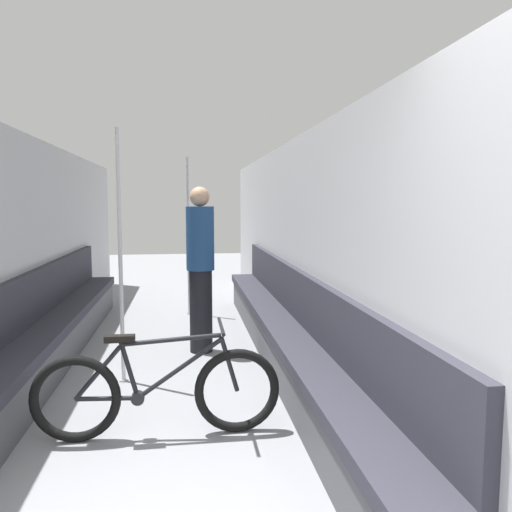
# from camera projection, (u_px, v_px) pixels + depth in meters

# --- Properties ---
(wall_left) EXTENTS (0.10, 10.80, 2.29)m
(wall_left) POSITION_uv_depth(u_px,v_px,m) (15.00, 254.00, 4.61)
(wall_left) COLOR #B2B2B7
(wall_left) RESTS_ON ground
(wall_right) EXTENTS (0.10, 10.80, 2.29)m
(wall_right) POSITION_uv_depth(u_px,v_px,m) (305.00, 250.00, 5.00)
(wall_right) COLOR #B2B2B7
(wall_right) RESTS_ON ground
(bench_seat_row_left) EXTENTS (0.40, 6.36, 0.96)m
(bench_seat_row_left) POSITION_uv_depth(u_px,v_px,m) (42.00, 343.00, 4.65)
(bench_seat_row_left) COLOR #4C4C51
(bench_seat_row_left) RESTS_ON ground
(bench_seat_row_right) EXTENTS (0.40, 6.36, 0.96)m
(bench_seat_row_right) POSITION_uv_depth(u_px,v_px,m) (284.00, 334.00, 4.97)
(bench_seat_row_right) COLOR #4C4C51
(bench_seat_row_right) RESTS_ON ground
(bicycle) EXTENTS (1.70, 0.46, 0.78)m
(bicycle) POSITION_uv_depth(u_px,v_px,m) (158.00, 392.00, 3.44)
(bicycle) COLOR black
(bicycle) RESTS_ON ground
(grab_pole_near) EXTENTS (0.08, 0.08, 2.27)m
(grab_pole_near) POSITION_uv_depth(u_px,v_px,m) (120.00, 261.00, 4.44)
(grab_pole_near) COLOR gray
(grab_pole_near) RESTS_ON ground
(grab_pole_far) EXTENTS (0.08, 0.08, 2.27)m
(grab_pole_far) POSITION_uv_depth(u_px,v_px,m) (188.00, 239.00, 7.20)
(grab_pole_far) COLOR gray
(grab_pole_far) RESTS_ON ground
(passenger_standing) EXTENTS (0.30, 0.30, 1.79)m
(passenger_standing) POSITION_uv_depth(u_px,v_px,m) (201.00, 267.00, 5.38)
(passenger_standing) COLOR black
(passenger_standing) RESTS_ON ground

